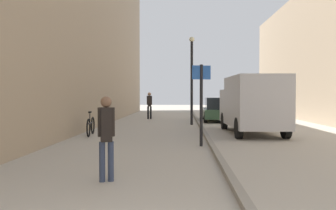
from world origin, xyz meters
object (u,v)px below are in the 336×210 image
(pedestrian_mid_block, at_px, (106,132))
(lamp_post, at_px, (192,75))
(delivery_van, at_px, (252,103))
(street_sign_post, at_px, (201,98))
(parked_car, at_px, (218,109))
(bicycle_leaning, at_px, (91,126))
(pedestrian_main_foreground, at_px, (149,104))

(pedestrian_mid_block, distance_m, lamp_post, 12.49)
(delivery_van, distance_m, street_sign_post, 4.31)
(parked_car, distance_m, lamp_post, 3.92)
(parked_car, xyz_separation_m, street_sign_post, (-1.62, -10.56, 0.83))
(delivery_van, relative_size, lamp_post, 1.07)
(street_sign_post, height_order, bicycle_leaning, street_sign_post)
(pedestrian_mid_block, relative_size, delivery_van, 0.32)
(parked_car, relative_size, street_sign_post, 1.63)
(pedestrian_mid_block, bearing_deg, street_sign_post, 48.18)
(parked_car, bearing_deg, pedestrian_main_foreground, 162.87)
(delivery_van, height_order, bicycle_leaning, delivery_van)
(pedestrian_main_foreground, relative_size, street_sign_post, 0.69)
(pedestrian_mid_block, bearing_deg, pedestrian_main_foreground, 75.02)
(pedestrian_main_foreground, distance_m, lamp_post, 5.43)
(parked_car, bearing_deg, delivery_van, -82.69)
(bicycle_leaning, bearing_deg, lamp_post, 44.22)
(delivery_van, bearing_deg, bicycle_leaning, -173.53)
(pedestrian_mid_block, xyz_separation_m, street_sign_post, (2.04, 4.54, 0.61))
(delivery_van, distance_m, lamp_post, 4.93)
(lamp_post, bearing_deg, pedestrian_main_foreground, 121.77)
(delivery_van, height_order, parked_car, delivery_van)
(pedestrian_mid_block, height_order, lamp_post, lamp_post)
(pedestrian_mid_block, xyz_separation_m, delivery_van, (4.36, 8.17, 0.35))
(pedestrian_mid_block, bearing_deg, parked_car, 58.70)
(delivery_van, relative_size, parked_car, 1.20)
(parked_car, relative_size, lamp_post, 0.89)
(parked_car, bearing_deg, bicycle_leaning, -125.18)
(pedestrian_mid_block, height_order, delivery_van, delivery_van)
(pedestrian_mid_block, xyz_separation_m, lamp_post, (1.94, 12.21, 1.79))
(parked_car, height_order, bicycle_leaning, parked_car)
(lamp_post, bearing_deg, bicycle_leaning, -129.81)
(parked_car, bearing_deg, lamp_post, -119.22)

